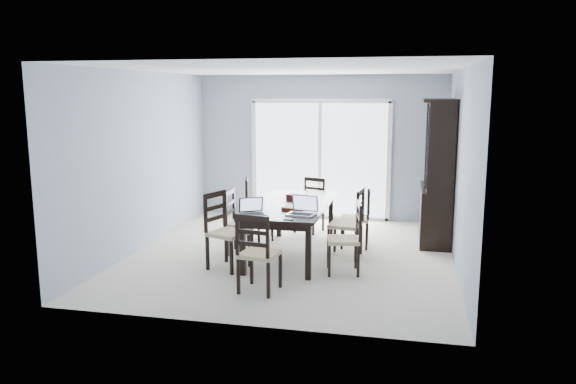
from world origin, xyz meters
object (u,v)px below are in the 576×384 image
dining_table (292,209)px  game_box (297,197)px  laptop_dark (253,211)px  cell_phone (288,219)px  chair_left_far (254,202)px  chair_right_far (361,210)px  laptop_silver (301,211)px  china_hutch (438,173)px  chair_right_near (351,230)px  chair_end_far (312,199)px  chair_right_mid (352,216)px  chair_left_mid (237,215)px  chair_left_near (222,222)px  chair_end_near (256,245)px  hot_tub (288,182)px

dining_table → game_box: game_box is taller
laptop_dark → cell_phone: bearing=-47.2°
chair_left_far → chair_right_far: (1.70, -0.13, -0.03)m
laptop_silver → game_box: (-0.26, 1.01, -0.02)m
china_hutch → laptop_dark: size_ratio=5.76×
chair_right_near → laptop_dark: chair_right_near is taller
chair_left_far → chair_end_far: chair_left_far is taller
chair_left_far → chair_right_near: bearing=34.7°
chair_right_mid → laptop_silver: chair_right_mid is taller
chair_left_mid → game_box: 0.91m
chair_end_far → laptop_silver: bearing=114.7°
chair_left_near → chair_end_near: bearing=58.6°
chair_left_mid → chair_end_near: size_ratio=0.97×
chair_end_far → china_hutch: bearing=-168.1°
chair_end_near → laptop_silver: size_ratio=2.83×
chair_left_far → game_box: bearing=43.4°
chair_left_near → laptop_dark: chair_left_near is taller
chair_left_near → chair_right_far: 2.20m
chair_right_mid → chair_right_far: chair_right_mid is taller
game_box → chair_end_far: bearing=89.4°
china_hutch → chair_left_far: size_ratio=1.96×
chair_left_mid → chair_left_far: (0.01, 0.85, 0.03)m
cell_phone → chair_left_near: bearing=168.9°
chair_left_mid → chair_right_far: size_ratio=1.00×
chair_right_mid → chair_end_far: size_ratio=1.10×
chair_right_near → chair_end_near: bearing=125.1°
chair_left_mid → chair_right_far: 1.86m
chair_left_near → chair_right_far: bearing=148.7°
chair_left_mid → game_box: (0.80, 0.37, 0.22)m
chair_right_far → chair_end_near: 2.47m
laptop_dark → cell_phone: size_ratio=3.35×
chair_left_far → chair_right_far: size_ratio=1.05×
dining_table → laptop_dark: (-0.32, -0.84, 0.13)m
china_hutch → chair_right_near: 2.24m
chair_right_far → hot_tub: chair_right_far is taller
cell_phone → chair_right_near: bearing=32.5°
chair_left_mid → chair_right_near: bearing=71.5°
chair_left_far → cell_phone: (0.95, -1.78, 0.16)m
chair_left_far → laptop_silver: size_ratio=2.90×
dining_table → chair_right_near: chair_right_near is taller
chair_right_near → chair_right_mid: chair_right_mid is taller
chair_left_near → hot_tub: chair_left_near is taller
chair_right_mid → game_box: size_ratio=3.81×
chair_right_near → cell_phone: (-0.73, -0.39, 0.19)m
laptop_dark → chair_left_near: bearing=137.3°
chair_left_near → chair_left_mid: (-0.01, 0.67, -0.05)m
cell_phone → game_box: 1.31m
chair_right_near → laptop_dark: (-1.22, -0.23, 0.24)m
china_hutch → chair_left_near: 3.47m
china_hutch → chair_left_near: size_ratio=1.89×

